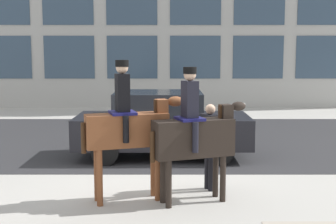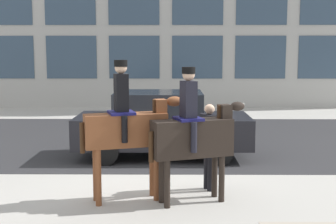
{
  "view_description": "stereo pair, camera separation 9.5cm",
  "coord_description": "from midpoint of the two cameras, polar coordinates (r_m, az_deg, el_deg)",
  "views": [
    {
      "loc": [
        0.21,
        -9.68,
        2.76
      ],
      "look_at": [
        0.23,
        -0.81,
        1.59
      ],
      "focal_mm": 50.0,
      "sensor_mm": 36.0,
      "label": 1
    },
    {
      "loc": [
        0.3,
        -9.68,
        2.76
      ],
      "look_at": [
        0.23,
        -0.81,
        1.59
      ],
      "focal_mm": 50.0,
      "sensor_mm": 36.0,
      "label": 2
    }
  ],
  "objects": [
    {
      "name": "pedestrian_bystander",
      "position": [
        9.24,
        4.68,
        -3.38
      ],
      "size": [
        0.77,
        0.69,
        1.72
      ],
      "rotation": [
        0.0,
        0.0,
        -2.74
      ],
      "color": "black",
      "rests_on": "ground_plane"
    },
    {
      "name": "mounted_horse_companion",
      "position": [
        8.45,
        2.82,
        -2.74
      ],
      "size": [
        1.79,
        0.91,
        2.47
      ],
      "rotation": [
        0.0,
        0.0,
        0.34
      ],
      "color": "black",
      "rests_on": "ground_plane"
    },
    {
      "name": "road_surface",
      "position": [
        14.69,
        -1.11,
        -3.28
      ],
      "size": [
        20.57,
        8.5,
        0.01
      ],
      "color": "#2D2D30",
      "rests_on": "ground_plane"
    },
    {
      "name": "street_car_near_lane",
      "position": [
        12.08,
        -1.14,
        -1.5
      ],
      "size": [
        4.44,
        2.01,
        1.7
      ],
      "color": "black",
      "rests_on": "ground_plane"
    },
    {
      "name": "mounted_horse_lead",
      "position": [
        8.54,
        -5.29,
        -1.85
      ],
      "size": [
        1.86,
        0.86,
        2.59
      ],
      "rotation": [
        0.0,
        0.0,
        0.3
      ],
      "color": "brown",
      "rests_on": "ground_plane"
    },
    {
      "name": "ground_plane",
      "position": [
        10.07,
        -1.58,
        -8.39
      ],
      "size": [
        80.0,
        80.0,
        0.0
      ],
      "primitive_type": "plane",
      "color": "#B2AFA8"
    }
  ]
}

